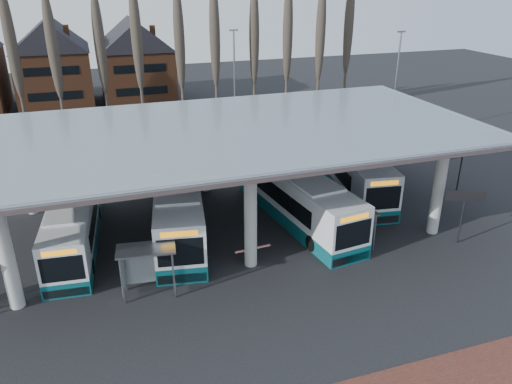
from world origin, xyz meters
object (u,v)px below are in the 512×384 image
object	(u,v)px
bus_3	(349,167)
shelter_2	(353,223)
bus_2	(296,197)
shelter_1	(147,259)
bus_0	(74,223)
bus_1	(178,205)

from	to	relation	value
bus_3	shelter_2	xyz separation A→B (m)	(-4.31, -8.42, 0.14)
bus_2	shelter_1	world-z (taller)	bus_2
bus_2	shelter_2	world-z (taller)	bus_2
bus_0	bus_3	xyz separation A→B (m)	(19.54, 2.56, 0.17)
bus_3	shelter_1	world-z (taller)	bus_3
bus_3	shelter_2	size ratio (longest dim) A/B	4.59
bus_1	bus_3	xyz separation A→B (m)	(13.31, 2.48, -0.03)
bus_1	bus_3	world-z (taller)	bus_1
bus_0	shelter_1	size ratio (longest dim) A/B	3.72
bus_0	bus_2	size ratio (longest dim) A/B	0.90
bus_2	bus_3	world-z (taller)	bus_3
bus_1	shelter_1	bearing A→B (deg)	-103.71
bus_1	shelter_2	bearing A→B (deg)	-24.11
bus_0	shelter_2	distance (m)	16.33
bus_2	bus_0	bearing A→B (deg)	168.44
bus_1	bus_0	bearing A→B (deg)	-169.85
bus_0	shelter_2	size ratio (longest dim) A/B	4.07
bus_3	shelter_1	size ratio (longest dim) A/B	4.19
bus_1	bus_2	distance (m)	7.60
bus_0	shelter_2	xyz separation A→B (m)	(15.24, -5.86, 0.32)
bus_1	bus_3	bearing A→B (deg)	19.88
bus_1	bus_3	distance (m)	13.53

